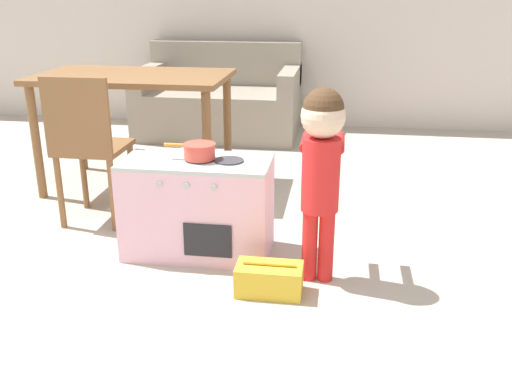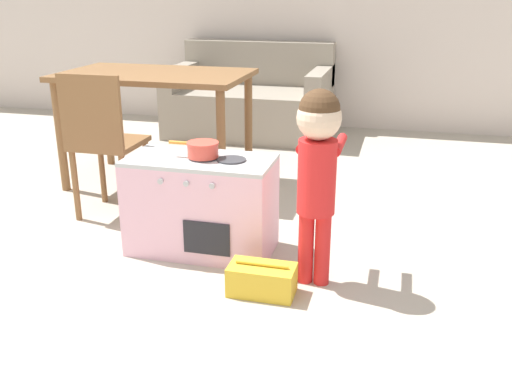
# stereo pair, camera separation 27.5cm
# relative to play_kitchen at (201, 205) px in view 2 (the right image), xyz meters

# --- Properties ---
(ground_plane) EXTENTS (16.00, 16.00, 0.00)m
(ground_plane) POSITION_rel_play_kitchen_xyz_m (-0.13, -0.83, -0.25)
(ground_plane) COLOR #B2A899
(play_kitchen) EXTENTS (0.74, 0.39, 0.51)m
(play_kitchen) POSITION_rel_play_kitchen_xyz_m (0.00, 0.00, 0.00)
(play_kitchen) COLOR #EAB2C6
(play_kitchen) RESTS_ON ground_plane
(toy_pot) EXTENTS (0.26, 0.16, 0.08)m
(toy_pot) POSITION_rel_play_kitchen_xyz_m (0.02, 0.00, 0.30)
(toy_pot) COLOR #E04C3D
(toy_pot) RESTS_ON play_kitchen
(child_figure) EXTENTS (0.20, 0.36, 0.91)m
(child_figure) POSITION_rel_play_kitchen_xyz_m (0.62, -0.20, 0.36)
(child_figure) COLOR red
(child_figure) RESTS_ON ground_plane
(toy_basket) EXTENTS (0.30, 0.16, 0.15)m
(toy_basket) POSITION_rel_play_kitchen_xyz_m (0.41, -0.37, -0.18)
(toy_basket) COLOR gold
(toy_basket) RESTS_ON ground_plane
(dining_table) EXTENTS (1.24, 0.75, 0.77)m
(dining_table) POSITION_rel_play_kitchen_xyz_m (-0.66, 0.96, 0.42)
(dining_table) COLOR brown
(dining_table) RESTS_ON ground_plane
(dining_chair_near) EXTENTS (0.37, 0.37, 0.87)m
(dining_chair_near) POSITION_rel_play_kitchen_xyz_m (-0.70, 0.29, 0.22)
(dining_chair_near) COLOR brown
(dining_chair_near) RESTS_ON ground_plane
(couch) EXTENTS (1.44, 0.90, 0.82)m
(couch) POSITION_rel_play_kitchen_xyz_m (-0.41, 2.53, 0.05)
(couch) COLOR gray
(couch) RESTS_ON ground_plane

